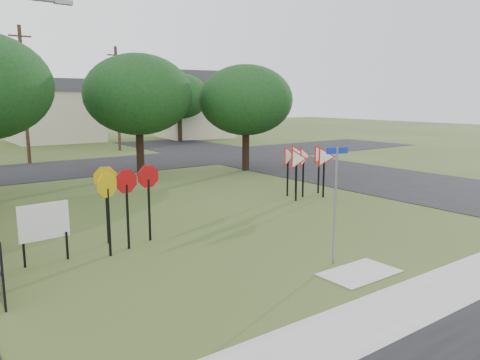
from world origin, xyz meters
name	(u,v)px	position (x,y,z in m)	size (l,w,h in m)	color
ground	(294,249)	(0.00, 0.00, 0.00)	(140.00, 140.00, 0.00)	#34471A
sidewalk	(424,297)	(0.00, -4.20, 0.01)	(30.00, 1.60, 0.02)	#A19F98
planting_strip	(478,317)	(0.00, -5.40, 0.01)	(30.00, 0.80, 0.02)	#34471A
street_right	(327,170)	(12.00, 10.00, 0.01)	(8.00, 50.00, 0.02)	black
street_far	(78,168)	(0.00, 20.00, 0.01)	(60.00, 8.00, 0.02)	black
curb_pad	(360,273)	(0.00, -2.40, 0.01)	(2.00, 1.20, 0.02)	#A19F98
street_name_sign	(335,198)	(0.02, -1.49, 1.77)	(0.63, 0.18, 3.10)	gray
stop_sign_cluster	(122,188)	(-3.92, 3.13, 1.77)	(2.24, 1.48, 2.37)	black
yield_sign_cluster	(305,158)	(5.47, 5.28, 1.71)	(2.96, 1.85, 2.32)	black
info_board	(44,224)	(-6.15, 3.04, 1.08)	(1.31, 0.13, 1.64)	black
far_pole_a	(24,94)	(-2.00, 24.00, 4.60)	(1.40, 0.24, 9.00)	#463020
far_pole_b	(118,98)	(6.00, 28.00, 4.35)	(1.40, 0.24, 8.50)	#463020
house_mid	(54,110)	(4.00, 40.00, 3.15)	(8.40, 8.40, 6.20)	beige
house_right	(193,104)	(18.00, 36.00, 3.65)	(8.30, 8.30, 7.20)	beige
tree_near_mid	(138,95)	(2.00, 15.00, 4.54)	(6.00, 6.00, 6.80)	black
tree_near_right	(246,100)	(8.00, 13.00, 4.22)	(5.60, 5.60, 6.33)	black
tree_far_right	(179,96)	(14.00, 32.00, 4.54)	(6.00, 6.00, 6.80)	black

